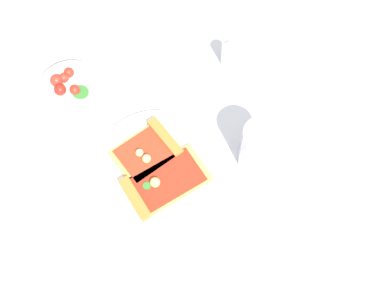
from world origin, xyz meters
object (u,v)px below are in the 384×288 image
object	(u,v)px
plate	(157,168)
salad_bowl	(73,95)
pizza_slice_near	(149,149)
pepper_shaker	(228,53)
paper_napkin	(252,281)
soda_glass	(260,149)
pizza_slice_far	(160,185)

from	to	relation	value
plate	salad_bowl	distance (m)	0.23
pizza_slice_near	pepper_shaker	world-z (taller)	pepper_shaker
salad_bowl	pizza_slice_near	bearing A→B (deg)	-45.31
pizza_slice_near	paper_napkin	world-z (taller)	pizza_slice_near
plate	paper_napkin	world-z (taller)	plate
salad_bowl	soda_glass	world-z (taller)	soda_glass
pepper_shaker	salad_bowl	bearing A→B (deg)	-171.85
pizza_slice_far	salad_bowl	world-z (taller)	salad_bowl
pizza_slice_far	paper_napkin	xyz separation A→B (m)	(0.14, -0.20, -0.02)
salad_bowl	paper_napkin	bearing A→B (deg)	-55.62
pizza_slice_near	soda_glass	xyz separation A→B (m)	(0.20, -0.05, 0.03)
pizza_slice_near	pizza_slice_far	distance (m)	0.08
pizza_slice_near	salad_bowl	world-z (taller)	salad_bowl
salad_bowl	pepper_shaker	distance (m)	0.33
salad_bowl	paper_napkin	world-z (taller)	salad_bowl
plate	paper_napkin	distance (m)	0.28
pizza_slice_far	paper_napkin	size ratio (longest dim) A/B	1.67
pizza_slice_near	paper_napkin	size ratio (longest dim) A/B	1.37
soda_glass	pizza_slice_far	bearing A→B (deg)	-171.86
plate	pepper_shaker	world-z (taller)	pepper_shaker
soda_glass	paper_napkin	bearing A→B (deg)	-104.40
plate	salad_bowl	world-z (taller)	salad_bowl
pizza_slice_far	pizza_slice_near	bearing A→B (deg)	98.01
pizza_slice_near	pizza_slice_far	world-z (taller)	pizza_slice_far
plate	soda_glass	distance (m)	0.20
soda_glass	paper_napkin	world-z (taller)	soda_glass
paper_napkin	pepper_shaker	size ratio (longest dim) A/B	1.39
pizza_slice_near	paper_napkin	xyz separation A→B (m)	(0.15, -0.28, -0.02)
pepper_shaker	paper_napkin	bearing A→B (deg)	-95.65
pizza_slice_far	soda_glass	size ratio (longest dim) A/B	1.52
soda_glass	salad_bowl	bearing A→B (deg)	151.15
paper_napkin	pepper_shaker	world-z (taller)	pepper_shaker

